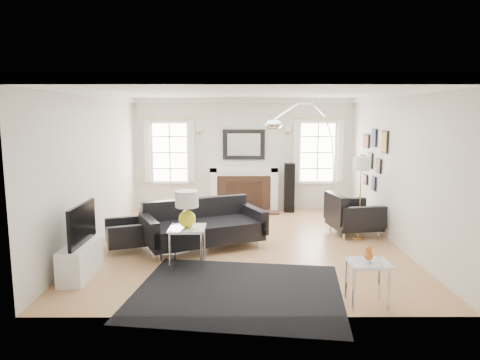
{
  "coord_description": "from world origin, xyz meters",
  "views": [
    {
      "loc": [
        -0.13,
        -7.73,
        2.33
      ],
      "look_at": [
        -0.1,
        0.3,
        1.14
      ],
      "focal_mm": 32.0,
      "sensor_mm": 36.0,
      "label": 1
    }
  ],
  "objects_px": {
    "sofa": "(202,227)",
    "gourd_lamp": "(187,206)",
    "arc_floor_lamp": "(306,154)",
    "armchair_right": "(351,216)",
    "fireplace": "(244,189)",
    "coffee_table": "(186,227)",
    "armchair_left": "(130,233)"
  },
  "relations": [
    {
      "from": "fireplace",
      "to": "sofa",
      "type": "bearing_deg",
      "value": -104.4
    },
    {
      "from": "arc_floor_lamp",
      "to": "coffee_table",
      "type": "bearing_deg",
      "value": -139.1
    },
    {
      "from": "coffee_table",
      "to": "gourd_lamp",
      "type": "distance_m",
      "value": 1.2
    },
    {
      "from": "sofa",
      "to": "arc_floor_lamp",
      "type": "relative_size",
      "value": 0.85
    },
    {
      "from": "sofa",
      "to": "armchair_right",
      "type": "bearing_deg",
      "value": 16.28
    },
    {
      "from": "gourd_lamp",
      "to": "arc_floor_lamp",
      "type": "xyz_separation_m",
      "value": [
        2.33,
        3.18,
        0.54
      ]
    },
    {
      "from": "coffee_table",
      "to": "arc_floor_lamp",
      "type": "distance_m",
      "value": 3.47
    },
    {
      "from": "fireplace",
      "to": "arc_floor_lamp",
      "type": "relative_size",
      "value": 0.62
    },
    {
      "from": "armchair_right",
      "to": "fireplace",
      "type": "bearing_deg",
      "value": 133.81
    },
    {
      "from": "fireplace",
      "to": "sofa",
      "type": "distance_m",
      "value": 3.15
    },
    {
      "from": "fireplace",
      "to": "arc_floor_lamp",
      "type": "height_order",
      "value": "arc_floor_lamp"
    },
    {
      "from": "armchair_left",
      "to": "coffee_table",
      "type": "height_order",
      "value": "armchair_left"
    },
    {
      "from": "armchair_left",
      "to": "arc_floor_lamp",
      "type": "height_order",
      "value": "arc_floor_lamp"
    },
    {
      "from": "fireplace",
      "to": "sofa",
      "type": "relative_size",
      "value": 0.73
    },
    {
      "from": "fireplace",
      "to": "coffee_table",
      "type": "bearing_deg",
      "value": -110.04
    },
    {
      "from": "gourd_lamp",
      "to": "arc_floor_lamp",
      "type": "height_order",
      "value": "arc_floor_lamp"
    },
    {
      "from": "fireplace",
      "to": "armchair_right",
      "type": "distance_m",
      "value": 3.05
    },
    {
      "from": "armchair_right",
      "to": "gourd_lamp",
      "type": "distance_m",
      "value": 3.59
    },
    {
      "from": "armchair_left",
      "to": "arc_floor_lamp",
      "type": "relative_size",
      "value": 0.36
    },
    {
      "from": "armchair_left",
      "to": "gourd_lamp",
      "type": "relative_size",
      "value": 1.71
    },
    {
      "from": "fireplace",
      "to": "arc_floor_lamp",
      "type": "bearing_deg",
      "value": -30.7
    },
    {
      "from": "sofa",
      "to": "gourd_lamp",
      "type": "relative_size",
      "value": 4.0
    },
    {
      "from": "sofa",
      "to": "gourd_lamp",
      "type": "distance_m",
      "value": 1.13
    },
    {
      "from": "sofa",
      "to": "coffee_table",
      "type": "bearing_deg",
      "value": 168.28
    },
    {
      "from": "armchair_right",
      "to": "coffee_table",
      "type": "xyz_separation_m",
      "value": [
        -3.2,
        -0.78,
        -0.02
      ]
    },
    {
      "from": "armchair_right",
      "to": "arc_floor_lamp",
      "type": "bearing_deg",
      "value": 117.51
    },
    {
      "from": "coffee_table",
      "to": "armchair_left",
      "type": "bearing_deg",
      "value": -169.67
    },
    {
      "from": "sofa",
      "to": "arc_floor_lamp",
      "type": "distance_m",
      "value": 3.3
    },
    {
      "from": "armchair_left",
      "to": "coffee_table",
      "type": "relative_size",
      "value": 1.13
    },
    {
      "from": "armchair_left",
      "to": "gourd_lamp",
      "type": "distance_m",
      "value": 1.55
    },
    {
      "from": "coffee_table",
      "to": "gourd_lamp",
      "type": "height_order",
      "value": "gourd_lamp"
    },
    {
      "from": "armchair_right",
      "to": "arc_floor_lamp",
      "type": "height_order",
      "value": "arc_floor_lamp"
    }
  ]
}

